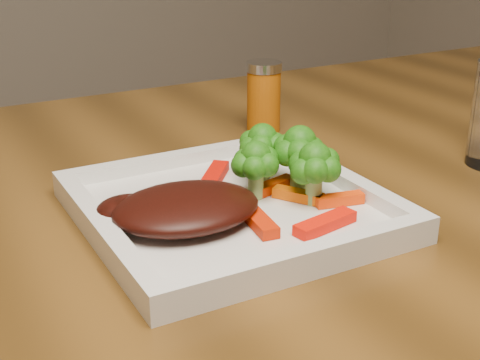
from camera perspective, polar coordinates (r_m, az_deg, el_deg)
plate at (r=0.64m, az=-0.79°, el=-2.74°), size 0.27×0.27×0.01m
steak at (r=0.60m, az=-4.62°, el=-2.36°), size 0.14×0.11×0.03m
broccoli_0 at (r=0.69m, az=1.92°, el=2.78°), size 0.06×0.06×0.07m
broccoli_1 at (r=0.67m, az=5.08°, el=1.87°), size 0.08×0.08×0.06m
broccoli_2 at (r=0.63m, az=6.36°, el=0.47°), size 0.07×0.07×0.06m
broccoli_3 at (r=0.64m, az=1.36°, el=1.02°), size 0.06×0.06×0.06m
carrot_0 at (r=0.59m, az=7.28°, el=-3.67°), size 0.07×0.03×0.01m
carrot_1 at (r=0.64m, az=8.46°, el=-1.65°), size 0.05×0.02×0.01m
carrot_2 at (r=0.60m, az=1.53°, el=-3.46°), size 0.02×0.06×0.01m
carrot_4 at (r=0.69m, az=-2.16°, el=0.41°), size 0.05×0.06×0.01m
carrot_5 at (r=0.65m, az=4.97°, el=-1.31°), size 0.04×0.05×0.01m
carrot_6 at (r=0.67m, az=2.94°, el=-0.47°), size 0.05×0.03×0.01m
spice_shaker at (r=0.88m, az=2.04°, el=7.11°), size 0.05×0.05×0.09m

